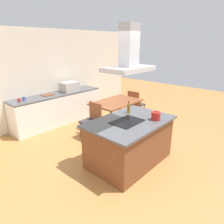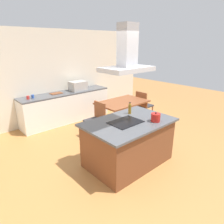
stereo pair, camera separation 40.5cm
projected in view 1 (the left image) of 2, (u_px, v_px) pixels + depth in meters
The scene contains 15 objects.
ground at pixel (82, 139), 5.13m from camera, with size 16.00×16.00×0.00m, color #AD753D.
wall_back at pixel (41, 78), 5.80m from camera, with size 7.20×0.10×2.70m, color beige.
kitchen_island at pixel (129, 141), 4.03m from camera, with size 1.71×1.13×0.90m.
cooktop at pixel (127, 121), 3.82m from camera, with size 0.60×0.44×0.01m, color black.
tea_kettle at pixel (156, 116), 3.90m from camera, with size 0.23×0.18×0.18m.
olive_oil_bottle at pixel (129, 108), 4.26m from camera, with size 0.07×0.07×0.25m.
back_counter at pixel (59, 108), 6.05m from camera, with size 2.77×0.62×0.90m.
countertop_microwave at pixel (69, 87), 6.16m from camera, with size 0.50×0.38×0.28m, color #B2AFAA.
coffee_mug_red at pixel (19, 100), 5.09m from camera, with size 0.08×0.08×0.09m, color red.
coffee_mug_blue at pixel (24, 99), 5.21m from camera, with size 0.08×0.08×0.09m, color #2D56B2.
cutting_board at pixel (48, 95), 5.73m from camera, with size 0.34×0.24×0.02m, color brown.
dining_table at pixel (116, 104), 5.71m from camera, with size 1.40×0.90×0.75m.
chair_at_left_end at pixel (92, 118), 5.12m from camera, with size 0.42×0.42×0.89m.
chair_at_right_end at pixel (135, 103), 6.40m from camera, with size 0.42×0.42×0.89m.
range_hood at pixel (129, 56), 3.43m from camera, with size 0.90×0.55×0.78m.
Camera 1 is at (-2.91, -2.17, 2.33)m, focal length 32.33 mm.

